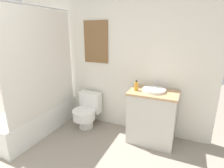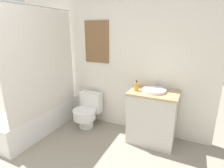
% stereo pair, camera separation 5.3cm
% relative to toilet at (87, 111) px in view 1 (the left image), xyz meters
% --- Properties ---
extents(wall_back, '(3.52, 0.07, 2.50)m').
position_rel_toilet_xyz_m(wall_back, '(0.22, 0.29, 0.96)').
color(wall_back, silver).
rests_on(wall_back, ground_plane).
extents(shower_area, '(0.61, 1.47, 1.98)m').
position_rel_toilet_xyz_m(shower_area, '(-0.71, -0.47, -0.02)').
color(shower_area, white).
rests_on(shower_area, ground_plane).
extents(toilet, '(0.40, 0.52, 0.60)m').
position_rel_toilet_xyz_m(toilet, '(0.00, 0.00, 0.00)').
color(toilet, white).
rests_on(toilet, ground_plane).
extents(vanity, '(0.70, 0.47, 0.80)m').
position_rel_toilet_xyz_m(vanity, '(1.13, 0.01, 0.11)').
color(vanity, beige).
rests_on(vanity, ground_plane).
extents(sink, '(0.33, 0.37, 0.13)m').
position_rel_toilet_xyz_m(sink, '(1.13, 0.04, 0.53)').
color(sink, white).
rests_on(sink, vanity).
extents(soap_bottle, '(0.06, 0.06, 0.15)m').
position_rel_toilet_xyz_m(soap_bottle, '(0.88, -0.03, 0.58)').
color(soap_bottle, gold).
rests_on(soap_bottle, vanity).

